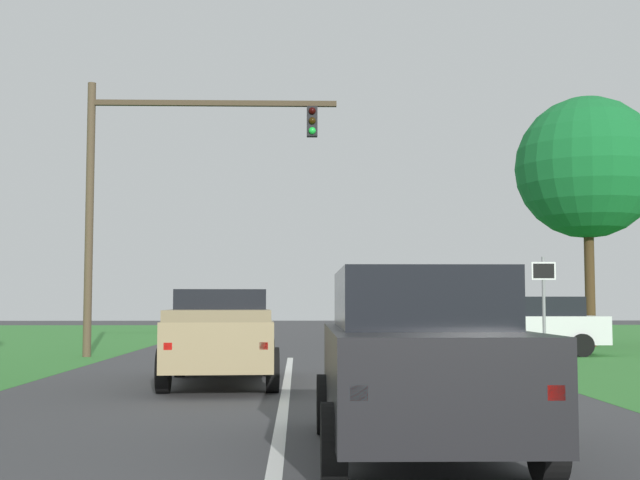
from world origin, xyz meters
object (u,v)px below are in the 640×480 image
(red_suv_near, at_px, (418,357))
(keep_moving_sign, at_px, (544,297))
(crossing_suv_far, at_px, (526,324))
(oak_tree_right, at_px, (587,168))
(pickup_truck_lead, at_px, (222,335))
(traffic_light, at_px, (153,176))

(red_suv_near, relative_size, keep_moving_sign, 1.73)
(keep_moving_sign, height_order, crossing_suv_far, keep_moving_sign)
(oak_tree_right, bearing_deg, pickup_truck_lead, -130.96)
(traffic_light, xyz_separation_m, keep_moving_sign, (10.38, -4.54, -3.64))
(red_suv_near, relative_size, traffic_light, 0.57)
(red_suv_near, xyz_separation_m, traffic_light, (-5.62, 16.26, 4.35))
(traffic_light, distance_m, crossing_suv_far, 12.14)
(traffic_light, xyz_separation_m, oak_tree_right, (14.95, 5.39, 1.16))
(keep_moving_sign, distance_m, oak_tree_right, 11.93)
(pickup_truck_lead, bearing_deg, red_suv_near, -70.27)
(red_suv_near, height_order, crossing_suv_far, red_suv_near)
(red_suv_near, relative_size, crossing_suv_far, 0.99)
(oak_tree_right, bearing_deg, crossing_suv_far, -127.07)
(red_suv_near, xyz_separation_m, keep_moving_sign, (4.76, 11.72, 0.71))
(pickup_truck_lead, xyz_separation_m, keep_moving_sign, (7.53, 4.01, 0.77))
(traffic_light, bearing_deg, oak_tree_right, 19.81)
(pickup_truck_lead, relative_size, keep_moving_sign, 2.07)
(red_suv_near, bearing_deg, crossing_suv_far, 71.37)
(traffic_light, bearing_deg, crossing_suv_far, 2.70)
(keep_moving_sign, relative_size, crossing_suv_far, 0.57)
(oak_tree_right, bearing_deg, keep_moving_sign, -114.72)
(pickup_truck_lead, distance_m, traffic_light, 10.03)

